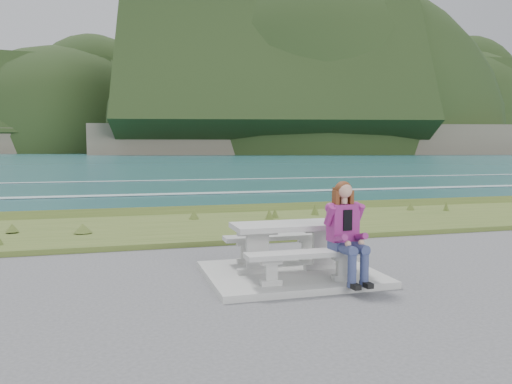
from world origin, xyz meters
TOP-DOWN VIEW (x-y plane):
  - concrete_slab at (0.00, 0.00)m, footprint 2.60×2.10m
  - picnic_table at (0.00, 0.00)m, footprint 1.80×0.75m
  - bench_landward at (0.00, -0.70)m, footprint 1.80×0.35m
  - bench_seaward at (0.00, 0.70)m, footprint 1.80×0.35m
  - grass_verge at (0.00, 5.00)m, footprint 160.00×4.50m
  - shore_drop at (0.00, 7.90)m, footprint 160.00×0.80m
  - ocean at (0.00, 25.09)m, footprint 1600.00×1600.00m
  - headland_range at (190.17, 398.13)m, footprint 729.83×363.95m
  - seated_woman at (0.56, -0.84)m, footprint 0.46×0.75m

SIDE VIEW (x-z plane):
  - ocean at x=0.00m, z-range -1.79..-1.70m
  - grass_verge at x=0.00m, z-range -0.11..0.11m
  - shore_drop at x=0.00m, z-range -1.10..1.10m
  - concrete_slab at x=0.00m, z-range 0.00..0.10m
  - bench_landward at x=0.00m, z-range 0.22..0.67m
  - bench_seaward at x=0.00m, z-range 0.22..0.67m
  - seated_woman at x=0.56m, z-range -0.09..1.34m
  - picnic_table at x=0.00m, z-range 0.31..1.06m
  - headland_range at x=190.17m, z-range -106.64..126.56m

